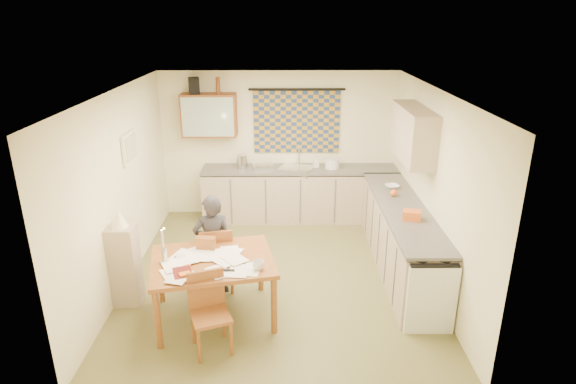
{
  "coord_description": "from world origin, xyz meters",
  "views": [
    {
      "loc": [
        0.09,
        -5.81,
        3.36
      ],
      "look_at": [
        0.14,
        0.2,
        1.14
      ],
      "focal_mm": 30.0,
      "sensor_mm": 36.0,
      "label": 1
    }
  ],
  "objects_px": {
    "chair_far": "(217,270)",
    "shelf_stand": "(125,265)",
    "counter_back": "(300,194)",
    "counter_right": "(400,238)",
    "stove": "(425,288)",
    "person": "(213,245)",
    "dining_table": "(214,288)"
  },
  "relations": [
    {
      "from": "dining_table",
      "to": "chair_far",
      "type": "height_order",
      "value": "chair_far"
    },
    {
      "from": "stove",
      "to": "counter_back",
      "type": "bearing_deg",
      "value": 114.14
    },
    {
      "from": "counter_right",
      "to": "stove",
      "type": "relative_size",
      "value": 3.44
    },
    {
      "from": "stove",
      "to": "person",
      "type": "height_order",
      "value": "person"
    },
    {
      "from": "counter_back",
      "to": "shelf_stand",
      "type": "height_order",
      "value": "shelf_stand"
    },
    {
      "from": "person",
      "to": "dining_table",
      "type": "bearing_deg",
      "value": 85.33
    },
    {
      "from": "dining_table",
      "to": "person",
      "type": "xyz_separation_m",
      "value": [
        -0.07,
        0.55,
        0.28
      ]
    },
    {
      "from": "counter_right",
      "to": "dining_table",
      "type": "relative_size",
      "value": 1.9
    },
    {
      "from": "counter_back",
      "to": "chair_far",
      "type": "relative_size",
      "value": 3.7
    },
    {
      "from": "counter_back",
      "to": "counter_right",
      "type": "distance_m",
      "value": 2.19
    },
    {
      "from": "chair_far",
      "to": "person",
      "type": "bearing_deg",
      "value": 53.06
    },
    {
      "from": "dining_table",
      "to": "chair_far",
      "type": "relative_size",
      "value": 1.74
    },
    {
      "from": "stove",
      "to": "chair_far",
      "type": "distance_m",
      "value": 2.58
    },
    {
      "from": "shelf_stand",
      "to": "stove",
      "type": "bearing_deg",
      "value": -6.42
    },
    {
      "from": "dining_table",
      "to": "person",
      "type": "height_order",
      "value": "person"
    },
    {
      "from": "counter_back",
      "to": "counter_right",
      "type": "height_order",
      "value": "same"
    },
    {
      "from": "dining_table",
      "to": "shelf_stand",
      "type": "xyz_separation_m",
      "value": [
        -1.11,
        0.3,
        0.13
      ]
    },
    {
      "from": "counter_right",
      "to": "shelf_stand",
      "type": "relative_size",
      "value": 2.89
    },
    {
      "from": "counter_back",
      "to": "shelf_stand",
      "type": "xyz_separation_m",
      "value": [
        -2.2,
        -2.6,
        0.06
      ]
    },
    {
      "from": "counter_back",
      "to": "chair_far",
      "type": "distance_m",
      "value": 2.57
    },
    {
      "from": "counter_back",
      "to": "person",
      "type": "relative_size",
      "value": 2.5
    },
    {
      "from": "dining_table",
      "to": "shelf_stand",
      "type": "bearing_deg",
      "value": 152.72
    },
    {
      "from": "person",
      "to": "shelf_stand",
      "type": "xyz_separation_m",
      "value": [
        -1.04,
        -0.25,
        -0.15
      ]
    },
    {
      "from": "counter_back",
      "to": "shelf_stand",
      "type": "distance_m",
      "value": 3.4
    },
    {
      "from": "chair_far",
      "to": "shelf_stand",
      "type": "relative_size",
      "value": 0.87
    },
    {
      "from": "counter_right",
      "to": "person",
      "type": "height_order",
      "value": "person"
    },
    {
      "from": "chair_far",
      "to": "person",
      "type": "height_order",
      "value": "person"
    },
    {
      "from": "counter_back",
      "to": "dining_table",
      "type": "bearing_deg",
      "value": -110.5
    },
    {
      "from": "chair_far",
      "to": "shelf_stand",
      "type": "bearing_deg",
      "value": 3.62
    },
    {
      "from": "counter_back",
      "to": "stove",
      "type": "relative_size",
      "value": 3.84
    },
    {
      "from": "chair_far",
      "to": "person",
      "type": "distance_m",
      "value": 0.39
    },
    {
      "from": "counter_back",
      "to": "chair_far",
      "type": "bearing_deg",
      "value": -116.22
    }
  ]
}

